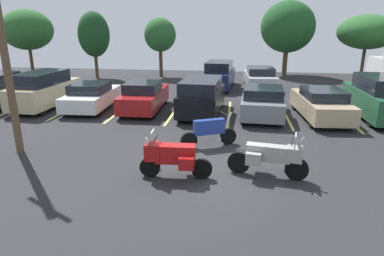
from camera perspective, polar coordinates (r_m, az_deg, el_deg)
ground at (r=10.81m, az=3.07°, el=-6.99°), size 44.00×44.00×0.10m
motorcycle_touring at (r=9.90m, az=-3.37°, el=-4.81°), size 2.17×0.93×1.45m
motorcycle_second at (r=10.20m, az=13.19°, el=-4.68°), size 2.37×0.94×1.41m
motorcycle_third at (r=12.37m, az=2.97°, el=-0.51°), size 2.02×1.06×1.27m
parking_stripes at (r=17.44m, az=-2.98°, el=2.83°), size 22.62×5.14×0.01m
car_champagne at (r=19.67m, az=-23.80°, el=5.94°), size 1.99×4.60×1.94m
car_white at (r=18.60m, az=-16.67°, el=5.17°), size 2.10×4.29×1.39m
car_red at (r=17.70m, az=-8.14°, el=5.28°), size 1.89×4.35×1.50m
car_black at (r=16.68m, az=1.66°, el=5.41°), size 2.10×4.43×1.81m
car_grey at (r=16.66m, az=11.88°, el=4.37°), size 2.19×4.35×1.51m
car_tan at (r=17.15m, az=21.04°, el=3.85°), size 2.19×4.75×1.45m
car_green at (r=18.37m, az=29.10°, el=4.50°), size 1.94×4.92×2.01m
car_far_navy at (r=23.65m, az=4.64°, el=8.93°), size 2.10×4.69×1.86m
car_far_silver at (r=24.22m, az=11.44°, el=8.39°), size 2.15×4.49×1.44m
utility_pole at (r=12.77m, az=-29.40°, el=12.15°), size 1.63×0.99×7.12m
tree_far_right at (r=30.34m, az=27.59°, el=14.22°), size 4.48×4.48×4.98m
tree_right at (r=30.32m, az=15.93°, el=16.15°), size 4.45×4.45×6.13m
tree_center at (r=28.85m, az=-16.31°, el=14.97°), size 2.48×2.48×5.24m
tree_far_left at (r=28.47m, az=-5.42°, el=15.42°), size 2.57×2.57×4.76m
tree_left at (r=32.81m, az=-26.17°, el=14.72°), size 4.24×4.24×5.46m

